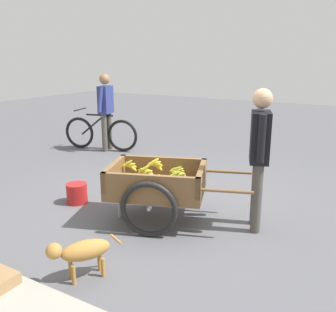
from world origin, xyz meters
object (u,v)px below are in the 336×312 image
Objects in this scene: fruit_cart at (157,186)px; plastic_bucket at (77,193)px; bicycle at (100,133)px; cyclist_person at (106,105)px; vendor_person at (260,148)px; dog at (81,251)px.

fruit_cart reaches higher than plastic_bucket.
cyclist_person is (-0.15, -0.03, 0.58)m from bicycle.
fruit_cart is 1.11× the size of bicycle.
cyclist_person reaches higher than fruit_cart.
vendor_person is at bearing 153.29° from bicycle.
fruit_cart is at bearing 19.89° from vendor_person.
plastic_bucket is (-1.64, 2.45, -0.22)m from bicycle.
dog is at bearing 60.21° from vendor_person.
fruit_cart is 6.53× the size of plastic_bucket.
dog is (-2.78, 3.78, -0.67)m from cyclist_person.
fruit_cart is at bearing -87.30° from dog.
bicycle reaches higher than dog.
plastic_bucket is (-1.49, 2.48, -0.80)m from cyclist_person.
fruit_cart is 1.13× the size of vendor_person.
vendor_person is at bearing -160.11° from fruit_cart.
dog is at bearing 92.70° from fruit_cart.
cyclist_person reaches higher than bicycle.
plastic_bucket is at bearing 3.62° from fruit_cart.
bicycle is (2.86, -2.37, -0.09)m from fruit_cart.
cyclist_person is at bearing -27.98° from vendor_person.
cyclist_person is at bearing -53.69° from dog.
fruit_cart is 1.26m from vendor_person.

